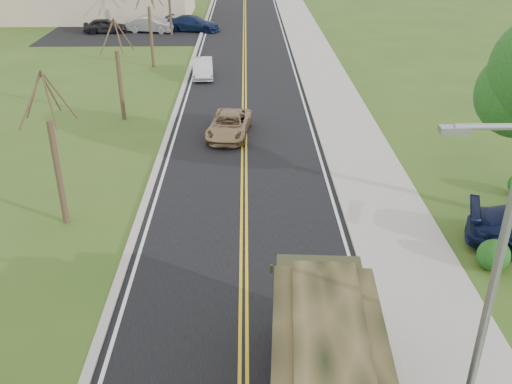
{
  "coord_description": "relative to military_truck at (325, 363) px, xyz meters",
  "views": [
    {
      "loc": [
        0.14,
        -9.64,
        11.22
      ],
      "look_at": [
        0.46,
        8.93,
        1.8
      ],
      "focal_mm": 40.0,
      "sensor_mm": 36.0,
      "label": 1
    }
  ],
  "objects": [
    {
      "name": "sidewalk_right",
      "position": [
        4.03,
        39.92,
        -1.89
      ],
      "size": [
        3.2,
        120.0,
        0.1
      ],
      "primitive_type": "cube",
      "color": "#9E998E",
      "rests_on": "ground"
    },
    {
      "name": "bare_tree_a",
      "position": [
        -8.88,
        9.92,
        0.69
      ],
      "size": [
        1.93,
        2.26,
        6.08
      ],
      "color": "#38281C",
      "rests_on": "ground"
    },
    {
      "name": "bare_tree_c",
      "position": [
        -8.88,
        33.92,
        0.84
      ],
      "size": [
        2.04,
        2.39,
        6.42
      ],
      "color": "#38281C",
      "rests_on": "ground"
    },
    {
      "name": "curb_left",
      "position": [
        -6.02,
        39.92,
        -1.89
      ],
      "size": [
        0.3,
        120.0,
        0.1
      ],
      "primitive_type": "cube",
      "color": "#9E998E",
      "rests_on": "ground"
    },
    {
      "name": "lot_car_dark",
      "position": [
        -15.33,
        46.75,
        -1.24
      ],
      "size": [
        4.25,
        2.09,
        1.39
      ],
      "primitive_type": "imported",
      "rotation": [
        0.0,
        0.0,
        1.68
      ],
      "color": "black",
      "rests_on": "ground"
    },
    {
      "name": "sedan_silver",
      "position": [
        -4.87,
        30.9,
        -1.28
      ],
      "size": [
        1.71,
        4.1,
        1.32
      ],
      "primitive_type": "imported",
      "rotation": [
        0.0,
        0.0,
        0.08
      ],
      "color": "silver",
      "rests_on": "ground"
    },
    {
      "name": "street_light",
      "position": [
        3.03,
        -0.58,
        2.49
      ],
      "size": [
        1.65,
        0.22,
        8.0
      ],
      "color": "gray",
      "rests_on": "ground"
    },
    {
      "name": "lot_car_navy",
      "position": [
        -6.87,
        47.49,
        -1.19
      ],
      "size": [
        5.5,
        3.22,
        1.5
      ],
      "primitive_type": "imported",
      "rotation": [
        0.0,
        0.0,
        1.34
      ],
      "color": "#101E3D",
      "rests_on": "ground"
    },
    {
      "name": "suv_champagne",
      "position": [
        -2.67,
        19.17,
        -1.32
      ],
      "size": [
        2.62,
        4.7,
        1.24
      ],
      "primitive_type": "imported",
      "rotation": [
        0.0,
        0.0,
        -0.13
      ],
      "color": "#9A7B57",
      "rests_on": "ground"
    },
    {
      "name": "curb_right",
      "position": [
        2.28,
        39.92,
        -1.88
      ],
      "size": [
        0.3,
        120.0,
        0.12
      ],
      "primitive_type": "cube",
      "color": "#9E998E",
      "rests_on": "ground"
    },
    {
      "name": "bare_tree_b",
      "position": [
        -8.88,
        21.92,
        0.54
      ],
      "size": [
        1.83,
        2.14,
        5.73
      ],
      "color": "#38281C",
      "rests_on": "ground"
    },
    {
      "name": "bare_tree_d",
      "position": [
        -8.88,
        45.92,
        0.61
      ],
      "size": [
        1.88,
        2.2,
        5.91
      ],
      "color": "#38281C",
      "rests_on": "ground"
    },
    {
      "name": "military_truck",
      "position": [
        0.0,
        0.0,
        0.0
      ],
      "size": [
        2.79,
        6.93,
        3.39
      ],
      "rotation": [
        0.0,
        0.0,
        -0.07
      ],
      "color": "black",
      "rests_on": "ground"
    },
    {
      "name": "road",
      "position": [
        -1.87,
        39.92,
        -1.93
      ],
      "size": [
        8.0,
        120.0,
        0.01
      ],
      "primitive_type": "cube",
      "color": "black",
      "rests_on": "ground"
    },
    {
      "name": "lot_car_silver",
      "position": [
        -11.01,
        47.01,
        -1.19
      ],
      "size": [
        4.74,
        2.35,
        1.49
      ],
      "primitive_type": "imported",
      "rotation": [
        0.0,
        0.0,
        1.39
      ],
      "color": "#ADADB2",
      "rests_on": "ground"
    }
  ]
}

